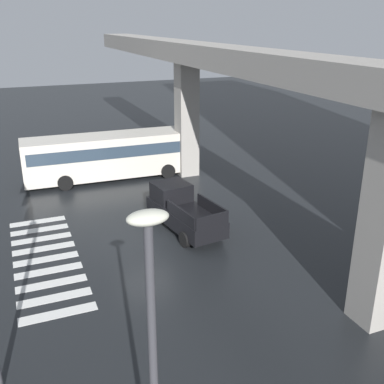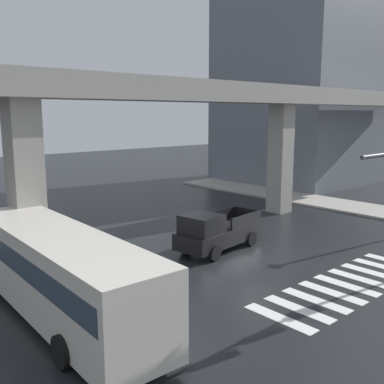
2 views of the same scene
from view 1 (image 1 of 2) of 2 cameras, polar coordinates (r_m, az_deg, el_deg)
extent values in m
plane|color=black|center=(22.37, -5.61, -6.13)|extent=(120.00, 120.00, 0.00)
cube|color=silver|center=(25.68, -18.66, -3.51)|extent=(0.55, 2.80, 0.01)
cube|color=silver|center=(24.67, -18.45, -4.49)|extent=(0.55, 2.80, 0.01)
cube|color=silver|center=(23.67, -18.23, -5.55)|extent=(0.55, 2.80, 0.01)
cube|color=silver|center=(22.68, -17.98, -6.71)|extent=(0.55, 2.80, 0.01)
cube|color=silver|center=(21.70, -17.71, -7.97)|extent=(0.55, 2.80, 0.01)
cube|color=silver|center=(20.73, -17.42, -9.35)|extent=(0.55, 2.80, 0.01)
cube|color=silver|center=(19.77, -17.09, -10.86)|extent=(0.55, 2.80, 0.01)
cube|color=silver|center=(18.83, -16.72, -12.52)|extent=(0.55, 2.80, 0.01)
cube|color=silver|center=(17.91, -16.32, -14.36)|extent=(0.55, 2.80, 0.01)
cube|color=#9E9991|center=(22.28, 8.11, 15.63)|extent=(56.47, 2.35, 1.20)
cube|color=#9E9991|center=(30.91, -0.65, 8.96)|extent=(1.30, 1.30, 7.57)
cube|color=black|center=(23.08, -0.86, -3.01)|extent=(5.32, 2.61, 0.80)
cube|color=black|center=(23.94, -2.59, 0.06)|extent=(1.93, 1.97, 0.90)
cube|color=#3F5160|center=(24.33, -3.11, 0.39)|extent=(0.34, 1.67, 0.77)
cube|color=black|center=(21.49, -1.39, -2.83)|extent=(2.64, 0.48, 0.60)
cube|color=black|center=(22.32, 2.54, -1.92)|extent=(2.64, 0.48, 0.60)
cube|color=black|center=(20.84, 2.54, -3.62)|extent=(0.35, 1.74, 0.60)
cylinder|color=black|center=(24.14, -4.58, -3.01)|extent=(0.79, 0.39, 0.76)
cylinder|color=black|center=(24.91, -0.85, -2.18)|extent=(0.79, 0.39, 0.76)
cylinder|color=black|center=(21.60, -0.86, -5.92)|extent=(0.79, 0.39, 0.76)
cylinder|color=black|center=(22.45, 3.16, -4.87)|extent=(0.79, 0.39, 0.76)
cube|color=beige|center=(30.91, -10.48, 4.52)|extent=(2.82, 10.87, 2.70)
cube|color=#2D3D4C|center=(30.79, -10.53, 5.36)|extent=(2.84, 10.33, 0.76)
cube|color=#2D3D4C|center=(32.13, -1.04, 6.10)|extent=(2.25, 0.15, 1.49)
cylinder|color=black|center=(33.19, -4.31, 3.84)|extent=(0.38, 0.97, 0.96)
cylinder|color=black|center=(30.95, -3.03, 2.62)|extent=(0.38, 0.97, 0.96)
cylinder|color=black|center=(32.08, -15.96, 2.48)|extent=(0.38, 0.97, 0.96)
cylinder|color=black|center=(29.75, -15.51, 1.12)|extent=(0.38, 0.97, 0.96)
ellipsoid|color=beige|center=(7.23, -5.54, -3.19)|extent=(0.44, 0.70, 0.24)
camera|label=2|loc=(36.15, -35.37, 12.02)|focal=41.07mm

